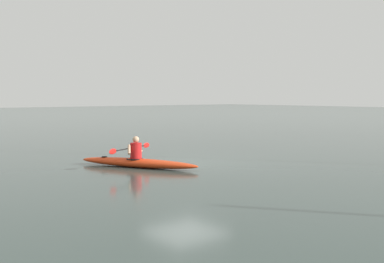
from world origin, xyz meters
The scene contains 3 objects.
ground_plane centered at (0.00, 0.00, 0.00)m, with size 160.00×160.00×0.00m, color #384742.
kayak centered at (1.92, -0.05, 0.14)m, with size 2.38×4.09×0.28m.
kayaker centered at (1.96, -0.13, 0.58)m, with size 2.22×1.09×0.71m.
Camera 1 is at (10.56, 13.03, 2.30)m, focal length 45.90 mm.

